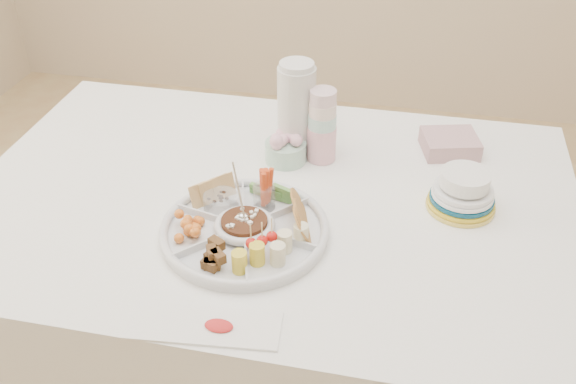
% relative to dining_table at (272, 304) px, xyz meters
% --- Properties ---
extents(dining_table, '(1.52, 1.02, 0.76)m').
position_rel_dining_table_xyz_m(dining_table, '(0.00, 0.00, 0.00)').
color(dining_table, white).
rests_on(dining_table, floor).
extents(chair, '(0.44, 0.44, 0.96)m').
position_rel_dining_table_xyz_m(chair, '(0.80, 0.16, 0.10)').
color(chair, brown).
rests_on(chair, floor).
extents(party_tray, '(0.46, 0.46, 0.04)m').
position_rel_dining_table_xyz_m(party_tray, '(-0.02, -0.16, 0.40)').
color(party_tray, white).
rests_on(party_tray, dining_table).
extents(bean_dip, '(0.13, 0.13, 0.04)m').
position_rel_dining_table_xyz_m(bean_dip, '(-0.02, -0.16, 0.41)').
color(bean_dip, '#34170C').
rests_on(bean_dip, party_tray).
extents(tortillas, '(0.13, 0.13, 0.07)m').
position_rel_dining_table_xyz_m(tortillas, '(0.11, -0.13, 0.42)').
color(tortillas, '#B57845').
rests_on(tortillas, party_tray).
extents(carrot_cucumber, '(0.12, 0.12, 0.09)m').
position_rel_dining_table_xyz_m(carrot_cucumber, '(0.01, -0.04, 0.44)').
color(carrot_cucumber, '#DA461A').
rests_on(carrot_cucumber, party_tray).
extents(pita_raisins, '(0.14, 0.14, 0.06)m').
position_rel_dining_table_xyz_m(pita_raisins, '(-0.11, -0.07, 0.42)').
color(pita_raisins, tan).
rests_on(pita_raisins, party_tray).
extents(cherries, '(0.12, 0.12, 0.04)m').
position_rel_dining_table_xyz_m(cherries, '(-0.14, -0.20, 0.42)').
color(cherries, orange).
rests_on(cherries, party_tray).
extents(granola_chunks, '(0.11, 0.11, 0.04)m').
position_rel_dining_table_xyz_m(granola_chunks, '(-0.05, -0.29, 0.42)').
color(granola_chunks, '#3E2313').
rests_on(granola_chunks, party_tray).
extents(banana_tomato, '(0.13, 0.13, 0.09)m').
position_rel_dining_table_xyz_m(banana_tomato, '(0.08, -0.25, 0.44)').
color(banana_tomato, '#FFDB6B').
rests_on(banana_tomato, party_tray).
extents(cup_stack, '(0.09, 0.09, 0.21)m').
position_rel_dining_table_xyz_m(cup_stack, '(0.10, 0.20, 0.49)').
color(cup_stack, beige).
rests_on(cup_stack, dining_table).
extents(thermos, '(0.12, 0.12, 0.26)m').
position_rel_dining_table_xyz_m(thermos, '(0.02, 0.23, 0.51)').
color(thermos, silver).
rests_on(thermos, dining_table).
extents(flower_bowl, '(0.13, 0.13, 0.08)m').
position_rel_dining_table_xyz_m(flower_bowl, '(0.01, 0.17, 0.42)').
color(flower_bowl, '#AFCABA').
rests_on(flower_bowl, dining_table).
extents(napkin_stack, '(0.17, 0.16, 0.05)m').
position_rel_dining_table_xyz_m(napkin_stack, '(0.44, 0.31, 0.40)').
color(napkin_stack, '#BF8F96').
rests_on(napkin_stack, dining_table).
extents(plate_stack, '(0.20, 0.20, 0.11)m').
position_rel_dining_table_xyz_m(plate_stack, '(0.47, 0.05, 0.43)').
color(plate_stack, gold).
rests_on(plate_stack, dining_table).
extents(placemat, '(0.31, 0.13, 0.01)m').
position_rel_dining_table_xyz_m(placemat, '(-0.02, -0.45, 0.38)').
color(placemat, white).
rests_on(placemat, dining_table).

